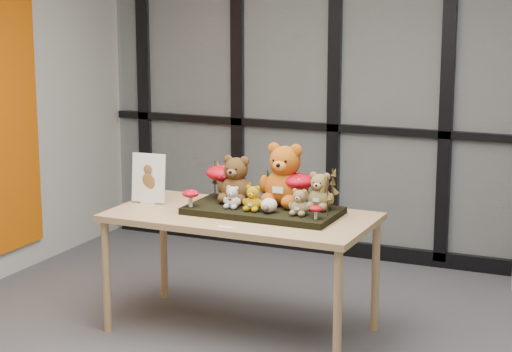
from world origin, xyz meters
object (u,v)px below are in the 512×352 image
at_px(display_table, 241,224).
at_px(bear_small_yellow, 253,197).
at_px(diorama_tray, 263,211).
at_px(bear_white_bow, 233,196).
at_px(bear_brown_medium, 236,177).
at_px(sign_holder, 149,180).
at_px(mushroom_back_left, 223,180).
at_px(mushroom_front_left, 191,197).
at_px(plush_cream_hedgehog, 269,205).
at_px(mushroom_back_right, 298,188).
at_px(bear_tan_back, 320,189).
at_px(bear_beige_small, 300,201).
at_px(mushroom_front_right, 316,212).
at_px(bear_pooh_yellow, 285,171).

distance_m(display_table, bear_small_yellow, 0.22).
height_order(diorama_tray, bear_white_bow, bear_white_bow).
relative_size(bear_brown_medium, sign_holder, 1.01).
distance_m(bear_white_bow, mushroom_back_left, 0.27).
bearing_deg(mushroom_front_left, bear_brown_medium, 48.12).
relative_size(display_table, plush_cream_hedgehog, 16.71).
distance_m(bear_brown_medium, mushroom_front_left, 0.33).
bearing_deg(bear_white_bow, sign_holder, 175.58).
bearing_deg(plush_cream_hedgehog, mushroom_back_right, 65.30).
bearing_deg(bear_white_bow, bear_tan_back, 21.79).
bearing_deg(bear_brown_medium, mushroom_back_left, 157.52).
distance_m(bear_white_bow, bear_beige_small, 0.44).
bearing_deg(bear_brown_medium, sign_holder, -169.31).
distance_m(display_table, mushroom_back_right, 0.42).
bearing_deg(display_table, sign_holder, 178.39).
relative_size(bear_tan_back, mushroom_front_right, 2.85).
relative_size(bear_beige_small, mushroom_back_left, 0.73).
bearing_deg(bear_beige_small, bear_tan_back, 73.55).
distance_m(bear_small_yellow, mushroom_front_left, 0.41).
bearing_deg(bear_small_yellow, plush_cream_hedgehog, -2.32).
distance_m(display_table, mushroom_front_left, 0.36).
distance_m(bear_tan_back, mushroom_front_right, 0.26).
distance_m(bear_pooh_yellow, sign_holder, 0.91).
xyz_separation_m(bear_tan_back, plush_cream_hedgehog, (-0.25, -0.21, -0.08)).
relative_size(bear_beige_small, mushroom_front_left, 1.49).
height_order(display_table, mushroom_front_left, mushroom_front_left).
relative_size(bear_pooh_yellow, bear_white_bow, 2.79).
relative_size(display_table, mushroom_front_left, 13.85).
distance_m(bear_small_yellow, mushroom_front_right, 0.43).
height_order(mushroom_back_right, sign_holder, sign_holder).
relative_size(display_table, bear_tan_back, 6.46).
xyz_separation_m(diorama_tray, bear_brown_medium, (-0.22, 0.07, 0.19)).
xyz_separation_m(display_table, mushroom_front_left, (-0.30, -0.10, 0.17)).
bearing_deg(bear_pooh_yellow, plush_cream_hedgehog, -92.86).
bearing_deg(bear_small_yellow, bear_brown_medium, 139.31).
bearing_deg(bear_pooh_yellow, bear_brown_medium, -170.53).
xyz_separation_m(mushroom_front_left, sign_holder, (-0.37, 0.13, 0.05)).
xyz_separation_m(bear_pooh_yellow, bear_small_yellow, (-0.12, -0.22, -0.13)).
height_order(bear_small_yellow, mushroom_front_right, bear_small_yellow).
bearing_deg(diorama_tray, plush_cream_hedgehog, -50.45).
relative_size(bear_pooh_yellow, bear_beige_small, 2.45).
bearing_deg(sign_holder, bear_pooh_yellow, 4.11).
relative_size(bear_white_bow, plush_cream_hedgehog, 1.58).
xyz_separation_m(display_table, bear_small_yellow, (0.10, -0.04, 0.19)).
bearing_deg(plush_cream_hedgehog, mushroom_front_left, -173.08).
bearing_deg(mushroom_back_right, plush_cream_hedgehog, -115.07).
bearing_deg(mushroom_back_right, mushroom_back_left, 179.65).
bearing_deg(diorama_tray, display_table, -153.43).
xyz_separation_m(mushroom_back_left, mushroom_front_left, (-0.09, -0.28, -0.06)).
height_order(diorama_tray, bear_tan_back, bear_tan_back).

